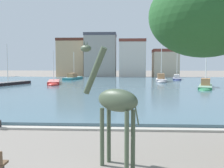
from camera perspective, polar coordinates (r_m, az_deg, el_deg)
name	(u,v)px	position (r m, az deg, el deg)	size (l,w,h in m)	color
harbor_water	(115,86)	(39.88, 0.71, -0.38)	(81.52, 53.11, 0.30)	#476675
quay_edge_coping	(97,129)	(13.45, -3.68, -10.56)	(81.52, 0.50, 0.12)	#ADA89E
giraffe_statue	(114,102)	(8.29, 0.51, -4.38)	(2.30, 1.74, 4.46)	#3D4C38
sailboat_black	(7,84)	(42.80, -23.68, -0.08)	(4.60, 8.77, 6.97)	black
sailboat_grey	(161,80)	(47.68, 11.60, 0.91)	(2.49, 6.74, 7.95)	#939399
sailboat_teal	(74,78)	(56.34, -9.03, 1.43)	(3.15, 9.63, 6.57)	teal
sailboat_navy	(177,79)	(56.64, 15.14, 1.23)	(3.43, 9.75, 7.22)	navy
sailboat_red	(54,83)	(42.69, -13.70, 0.20)	(4.05, 9.18, 5.99)	red
sailboat_green	(205,86)	(36.82, 21.34, -0.50)	(4.49, 8.79, 8.03)	#236B42
townhouse_narrow_midrow	(72,58)	(73.92, -9.50, 6.14)	(8.20, 6.98, 11.40)	tan
townhouse_tall_gabled	(101,56)	(69.67, -2.74, 6.79)	(9.03, 6.36, 12.59)	gray
townhouse_wide_warehouse	(132,59)	(69.67, 4.78, 6.02)	(7.44, 8.12, 10.75)	beige
townhouse_end_terrace	(165,64)	(69.28, 12.55, 4.78)	(6.99, 5.98, 7.95)	#C6B293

